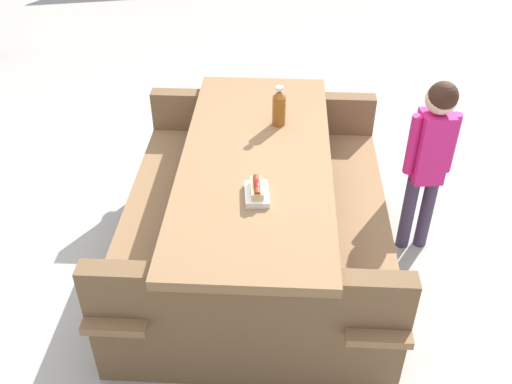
{
  "coord_description": "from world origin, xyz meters",
  "views": [
    {
      "loc": [
        2.46,
        0.07,
        2.37
      ],
      "look_at": [
        0.0,
        0.0,
        0.52
      ],
      "focal_mm": 40.69,
      "sensor_mm": 36.0,
      "label": 1
    }
  ],
  "objects_px": {
    "hotdog_tray": "(257,191)",
    "child_in_coat": "(431,148)",
    "picnic_table": "(256,204)",
    "soda_bottle": "(279,107)"
  },
  "relations": [
    {
      "from": "hotdog_tray",
      "to": "child_in_coat",
      "type": "distance_m",
      "value": 1.07
    },
    {
      "from": "hotdog_tray",
      "to": "picnic_table",
      "type": "bearing_deg",
      "value": -177.73
    },
    {
      "from": "soda_bottle",
      "to": "child_in_coat",
      "type": "height_order",
      "value": "child_in_coat"
    },
    {
      "from": "picnic_table",
      "to": "hotdog_tray",
      "type": "distance_m",
      "value": 0.48
    },
    {
      "from": "soda_bottle",
      "to": "child_in_coat",
      "type": "distance_m",
      "value": 0.85
    },
    {
      "from": "picnic_table",
      "to": "child_in_coat",
      "type": "relative_size",
      "value": 1.69
    },
    {
      "from": "picnic_table",
      "to": "soda_bottle",
      "type": "bearing_deg",
      "value": 160.61
    },
    {
      "from": "picnic_table",
      "to": "child_in_coat",
      "type": "distance_m",
      "value": 0.99
    },
    {
      "from": "hotdog_tray",
      "to": "child_in_coat",
      "type": "bearing_deg",
      "value": 120.02
    },
    {
      "from": "soda_bottle",
      "to": "hotdog_tray",
      "type": "height_order",
      "value": "soda_bottle"
    }
  ]
}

